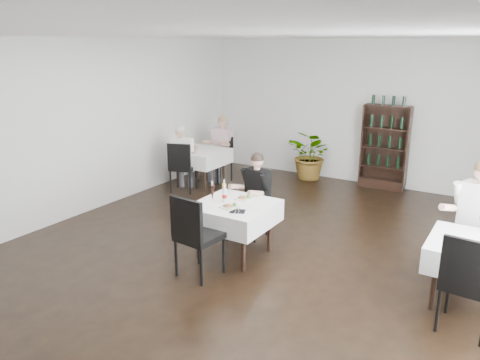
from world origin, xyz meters
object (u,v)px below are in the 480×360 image
(potted_tree, at_px, (311,155))
(wine_shelf, at_px, (385,148))
(main_table, at_px, (234,214))
(diner_main, at_px, (254,189))

(potted_tree, bearing_deg, wine_shelf, 6.75)
(main_table, relative_size, potted_tree, 0.94)
(wine_shelf, relative_size, main_table, 1.70)
(main_table, height_order, potted_tree, potted_tree)
(wine_shelf, distance_m, potted_tree, 1.55)
(potted_tree, xyz_separation_m, diner_main, (0.53, -3.45, 0.23))
(wine_shelf, xyz_separation_m, main_table, (-0.90, -4.31, -0.23))
(wine_shelf, height_order, diner_main, wine_shelf)
(wine_shelf, height_order, main_table, wine_shelf)
(wine_shelf, bearing_deg, diner_main, -105.17)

